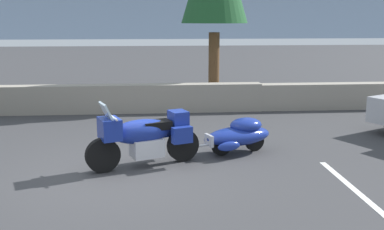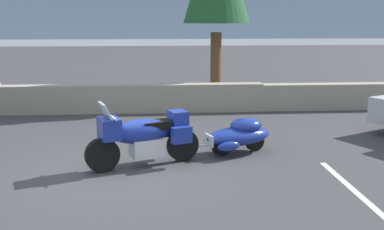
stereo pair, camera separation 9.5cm
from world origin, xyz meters
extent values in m
plane|color=#38383A|center=(0.00, 0.00, 0.00)|extent=(80.00, 80.00, 0.00)
cube|color=gray|center=(0.00, 5.68, 0.43)|extent=(8.00, 0.49, 0.87)
cube|color=gray|center=(8.00, 5.70, 0.41)|extent=(8.00, 0.51, 0.82)
cylinder|color=black|center=(-0.31, 0.09, 0.33)|extent=(0.67, 0.36, 0.66)
cylinder|color=black|center=(1.24, 0.66, 0.33)|extent=(0.67, 0.36, 0.66)
cube|color=silver|center=(0.51, 0.39, 0.38)|extent=(0.72, 0.62, 0.36)
ellipsoid|color=navy|center=(0.42, 0.36, 0.71)|extent=(1.28, 0.83, 0.48)
cube|color=navy|center=(-0.17, 0.14, 0.83)|extent=(0.52, 0.61, 0.40)
cube|color=#9EB7C6|center=(-0.22, 0.13, 1.16)|extent=(0.33, 0.48, 0.34)
cube|color=black|center=(0.70, 0.46, 0.81)|extent=(0.65, 0.53, 0.16)
cube|color=navy|center=(1.14, 0.63, 0.91)|extent=(0.44, 0.49, 0.28)
cube|color=navy|center=(1.20, 0.33, 0.63)|extent=(0.43, 0.29, 0.32)
cube|color=navy|center=(0.99, 0.89, 0.63)|extent=(0.43, 0.29, 0.32)
cylinder|color=silver|center=(-0.12, 0.16, 1.06)|extent=(0.28, 0.67, 0.04)
cylinder|color=silver|center=(-0.26, 0.11, 0.58)|extent=(0.26, 0.15, 0.54)
cylinder|color=black|center=(2.08, 0.97, 0.22)|extent=(0.45, 0.25, 0.44)
cylinder|color=black|center=(2.85, 1.26, 0.22)|extent=(0.45, 0.25, 0.44)
ellipsoid|color=navy|center=(2.46, 1.11, 0.38)|extent=(1.64, 1.16, 0.40)
ellipsoid|color=navy|center=(2.63, 1.18, 0.60)|extent=(0.87, 0.77, 0.32)
cube|color=silver|center=(1.80, 0.87, 0.36)|extent=(0.17, 0.32, 0.24)
ellipsoid|color=navy|center=(2.19, 0.67, 0.28)|extent=(0.54, 0.31, 0.20)
ellipsoid|color=navy|center=(1.97, 1.27, 0.28)|extent=(0.54, 0.31, 0.20)
cylinder|color=silver|center=(1.43, 0.73, 0.27)|extent=(0.67, 0.29, 0.05)
cylinder|color=brown|center=(2.77, 7.48, 1.19)|extent=(0.37, 0.37, 2.38)
cube|color=silver|center=(4.04, -1.50, 0.00)|extent=(0.12, 3.60, 0.01)
camera|label=1|loc=(0.66, -8.24, 2.86)|focal=42.66mm
camera|label=2|loc=(0.75, -8.25, 2.86)|focal=42.66mm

